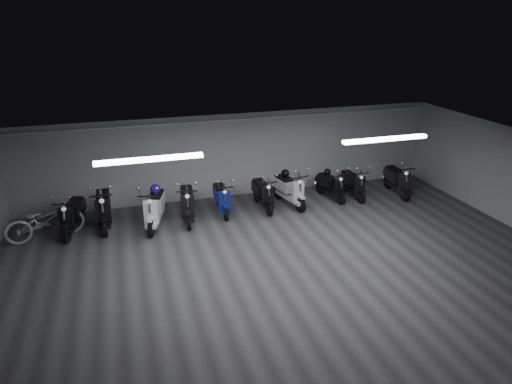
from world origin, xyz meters
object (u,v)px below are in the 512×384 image
object	(u,v)px
scooter_2	(154,203)
bicycle	(44,216)
scooter_5	(263,189)
scooter_4	(222,193)
scooter_3	(187,198)
helmet_0	(285,173)
scooter_7	(331,181)
scooter_1	(103,203)
helmet_1	(327,172)
scooter_8	(353,179)
helmet_2	(155,189)
scooter_0	(72,210)
scooter_6	(290,185)
scooter_9	(398,175)

from	to	relation	value
scooter_2	bicycle	distance (m)	2.95
scooter_5	scooter_4	bearing A→B (deg)	176.30
scooter_3	helmet_0	size ratio (longest dim) A/B	7.36
bicycle	helmet_0	size ratio (longest dim) A/B	7.59
scooter_4	scooter_7	world-z (taller)	scooter_4
scooter_2	scooter_5	distance (m)	3.38
scooter_5	bicycle	bearing A→B (deg)	-179.49
scooter_1	helmet_1	size ratio (longest dim) A/B	8.81
helmet_1	scooter_8	bearing A→B (deg)	-20.68
helmet_1	scooter_2	bearing A→B (deg)	-173.47
helmet_1	helmet_2	world-z (taller)	helmet_2
scooter_0	bicycle	bearing A→B (deg)	-153.94
bicycle	helmet_1	bearing A→B (deg)	-101.50
scooter_1	scooter_6	bearing A→B (deg)	-1.15
scooter_0	helmet_1	xyz separation A→B (m)	(7.96, 0.40, 0.19)
scooter_3	scooter_9	size ratio (longest dim) A/B	1.05
scooter_1	scooter_6	xyz separation A→B (m)	(5.66, -0.08, -0.04)
scooter_9	scooter_4	bearing A→B (deg)	-175.92
scooter_8	helmet_2	distance (m)	6.46
scooter_7	scooter_0	bearing A→B (deg)	169.63
scooter_2	scooter_9	size ratio (longest dim) A/B	1.07
scooter_1	helmet_0	size ratio (longest dim) A/B	7.59
scooter_6	scooter_9	world-z (taller)	scooter_6
bicycle	helmet_1	xyz separation A→B (m)	(8.66, 0.55, 0.23)
scooter_1	scooter_7	xyz separation A→B (m)	(7.17, 0.02, -0.13)
scooter_5	scooter_9	xyz separation A→B (m)	(4.72, -0.18, 0.02)
scooter_1	scooter_5	distance (m)	4.77
scooter_6	helmet_2	bearing A→B (deg)	167.73
scooter_2	scooter_5	xyz separation A→B (m)	(3.37, 0.32, -0.07)
scooter_4	helmet_2	world-z (taller)	scooter_4
scooter_0	scooter_8	bearing A→B (deg)	14.35
scooter_7	scooter_2	bearing A→B (deg)	172.65
scooter_8	scooter_9	size ratio (longest dim) A/B	0.93
scooter_5	scooter_7	xyz separation A→B (m)	(2.40, 0.11, -0.05)
scooter_9	helmet_2	distance (m)	8.02
scooter_3	scooter_1	bearing A→B (deg)	179.97
scooter_1	scooter_3	size ratio (longest dim) A/B	1.03
scooter_8	scooter_4	bearing A→B (deg)	177.88
scooter_8	helmet_2	size ratio (longest dim) A/B	5.94
scooter_5	scooter_8	distance (m)	3.16
scooter_3	helmet_2	distance (m)	0.95
scooter_6	helmet_0	xyz separation A→B (m)	(-0.06, 0.26, 0.30)
scooter_3	scooter_5	xyz separation A→B (m)	(2.41, 0.19, -0.06)
scooter_3	scooter_7	size ratio (longest dim) A/B	1.17
scooter_1	helmet_2	distance (m)	1.52
scooter_5	bicycle	world-z (taller)	scooter_5
scooter_1	scooter_4	distance (m)	3.46
scooter_9	scooter_3	bearing A→B (deg)	-173.62
scooter_0	helmet_2	size ratio (longest dim) A/B	6.43
scooter_7	bicycle	world-z (taller)	bicycle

